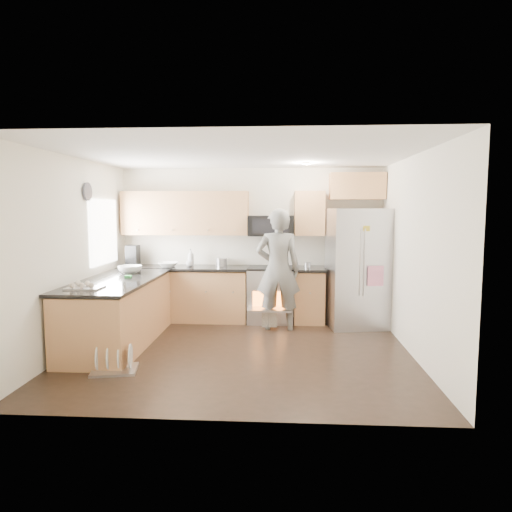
# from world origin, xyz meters

# --- Properties ---
(ground) EXTENTS (4.50, 4.50, 0.00)m
(ground) POSITION_xyz_m (0.00, 0.00, 0.00)
(ground) COLOR black
(ground) RESTS_ON ground
(room_shell) EXTENTS (4.54, 4.04, 2.62)m
(room_shell) POSITION_xyz_m (-0.04, 0.02, 1.67)
(room_shell) COLOR white
(room_shell) RESTS_ON ground
(back_cabinet_run) EXTENTS (4.45, 0.64, 2.50)m
(back_cabinet_run) POSITION_xyz_m (-0.59, 1.75, 0.96)
(back_cabinet_run) COLOR tan
(back_cabinet_run) RESTS_ON ground
(peninsula) EXTENTS (0.96, 2.36, 1.04)m
(peninsula) POSITION_xyz_m (-1.75, 0.25, 0.46)
(peninsula) COLOR tan
(peninsula) RESTS_ON ground
(stove_range) EXTENTS (0.76, 0.97, 1.79)m
(stove_range) POSITION_xyz_m (0.35, 1.69, 0.68)
(stove_range) COLOR #B7B7BC
(stove_range) RESTS_ON ground
(refrigerator) EXTENTS (1.03, 0.85, 1.91)m
(refrigerator) POSITION_xyz_m (1.77, 1.45, 0.96)
(refrigerator) COLOR #B7B7BC
(refrigerator) RESTS_ON ground
(person) EXTENTS (0.70, 0.46, 1.91)m
(person) POSITION_xyz_m (0.48, 1.20, 0.96)
(person) COLOR gray
(person) RESTS_ON ground
(dish_rack) EXTENTS (0.58, 0.50, 0.32)m
(dish_rack) POSITION_xyz_m (-1.41, -0.82, 0.09)
(dish_rack) COLOR #B7B7BC
(dish_rack) RESTS_ON ground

